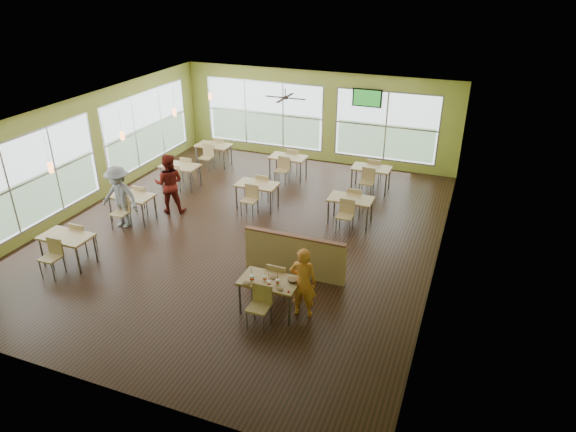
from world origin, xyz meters
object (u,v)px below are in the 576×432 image
(half_wall_divider, at_px, (294,255))
(man_plaid, at_px, (303,282))
(food_basket, at_px, (293,280))
(main_table, at_px, (270,285))

(half_wall_divider, xyz_separation_m, man_plaid, (0.67, -1.31, 0.25))
(food_basket, bearing_deg, half_wall_divider, 109.36)
(half_wall_divider, height_order, man_plaid, man_plaid)
(main_table, distance_m, food_basket, 0.50)
(main_table, distance_m, half_wall_divider, 1.45)
(half_wall_divider, height_order, food_basket, half_wall_divider)
(main_table, height_order, half_wall_divider, half_wall_divider)
(main_table, bearing_deg, man_plaid, 11.57)
(man_plaid, bearing_deg, main_table, 6.37)
(half_wall_divider, bearing_deg, food_basket, -70.64)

